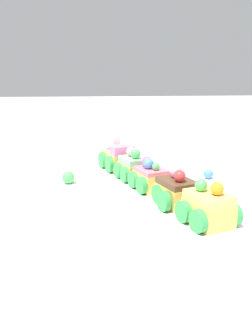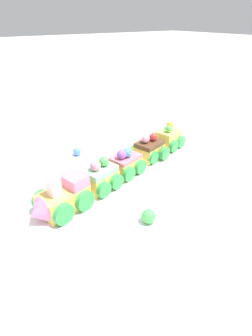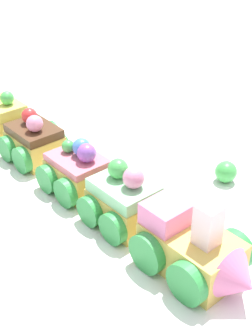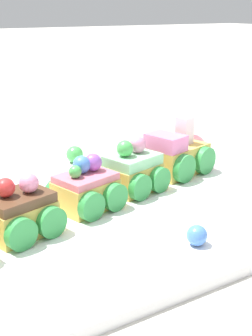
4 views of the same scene
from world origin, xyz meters
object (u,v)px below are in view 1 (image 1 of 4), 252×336
at_px(gumball_green, 68,178).
at_px(cake_train_locomotive, 117,158).
at_px(cake_car_mint, 134,167).
at_px(gumball_blue, 208,174).
at_px(cake_car_strawberry, 151,178).
at_px(cake_car_chocolate, 177,192).
at_px(cake_car_lemon, 208,208).

bearing_deg(gumball_green, cake_train_locomotive, -46.39).
xyz_separation_m(cake_car_mint, gumball_blue, (-0.03, -0.16, -0.01)).
height_order(cake_train_locomotive, gumball_blue, cake_train_locomotive).
bearing_deg(cake_train_locomotive, cake_car_strawberry, 179.88).
distance_m(cake_car_chocolate, gumball_blue, 0.18).
bearing_deg(gumball_blue, cake_car_strawberry, 110.30).
height_order(cake_car_lemon, gumball_green, cake_car_lemon).
relative_size(cake_car_chocolate, gumball_green, 3.29).
height_order(cake_train_locomotive, cake_car_mint, cake_train_locomotive).
bearing_deg(cake_car_mint, gumball_green, 81.42).
xyz_separation_m(cake_train_locomotive, cake_car_strawberry, (-0.17, -0.04, -0.00)).
bearing_deg(cake_car_chocolate, gumball_green, 35.93).
relative_size(cake_car_lemon, gumball_green, 3.29).
xyz_separation_m(cake_car_chocolate, gumball_green, (0.15, 0.18, -0.01)).
xyz_separation_m(cake_car_mint, cake_car_chocolate, (-0.17, -0.04, -0.00)).
height_order(cake_car_chocolate, gumball_green, cake_car_chocolate).
bearing_deg(gumball_blue, gumball_green, 87.93).
bearing_deg(cake_car_chocolate, cake_car_mint, 0.09).
bearing_deg(cake_car_mint, cake_car_lemon, -179.97).
bearing_deg(gumball_green, cake_car_mint, -84.09).
relative_size(cake_car_strawberry, gumball_blue, 4.05).
relative_size(cake_car_mint, gumball_blue, 4.05).
bearing_deg(cake_car_lemon, cake_car_mint, 0.03).
xyz_separation_m(cake_train_locomotive, cake_car_chocolate, (-0.26, -0.07, -0.00)).
xyz_separation_m(cake_car_strawberry, gumball_green, (0.06, 0.16, -0.01)).
distance_m(cake_car_mint, cake_car_strawberry, 0.08).
relative_size(cake_car_mint, gumball_green, 3.29).
bearing_deg(cake_train_locomotive, gumball_green, 119.12).
height_order(cake_car_strawberry, cake_car_chocolate, cake_car_chocolate).
bearing_deg(cake_car_chocolate, cake_car_strawberry, 0.27).
height_order(cake_car_mint, gumball_green, cake_car_mint).
height_order(cake_car_chocolate, cake_car_lemon, cake_car_lemon).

